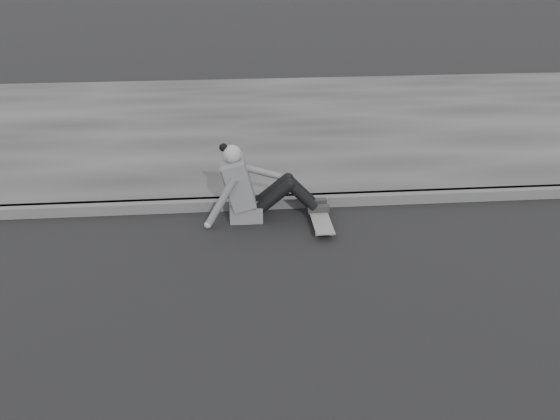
% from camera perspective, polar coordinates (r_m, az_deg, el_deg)
% --- Properties ---
extents(curb, '(24.00, 0.16, 0.12)m').
position_cam_1_polar(curb, '(8.03, 21.63, 1.49)').
color(curb, '#4D4D4D').
rests_on(curb, ground).
extents(sidewalk, '(24.00, 6.00, 0.12)m').
position_cam_1_polar(sidewalk, '(10.64, 14.75, 7.94)').
color(sidewalk, '#373737').
rests_on(sidewalk, ground).
extents(skateboard, '(0.20, 0.78, 0.09)m').
position_cam_1_polar(skateboard, '(6.78, 3.71, -0.83)').
color(skateboard, '#A5A59F').
rests_on(skateboard, ground).
extents(seated_woman, '(1.38, 0.46, 0.88)m').
position_cam_1_polar(seated_woman, '(6.82, -2.65, 2.00)').
color(seated_woman, '#5A5A5D').
rests_on(seated_woman, ground).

